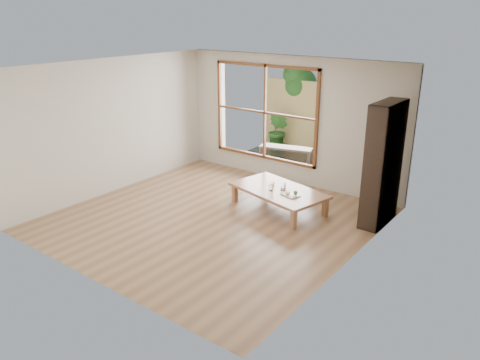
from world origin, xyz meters
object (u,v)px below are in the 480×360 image
Objects in this scene: low_table at (279,191)px; food_tray at (291,194)px; garden_bench at (286,149)px; bookshelf at (383,164)px.

low_table is 0.38m from food_tray.
garden_bench reaches higher than low_table.
bookshelf is 3.55m from garden_bench.
food_tray is 0.27× the size of garden_bench.
low_table is 1.89m from bookshelf.
garden_bench is (-1.30, 2.35, 0.02)m from low_table.
food_tray reaches higher than garden_bench.
bookshelf is 1.61m from food_tray.
bookshelf is (1.67, 0.54, 0.71)m from low_table.
bookshelf is at bearing -46.60° from garden_bench.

